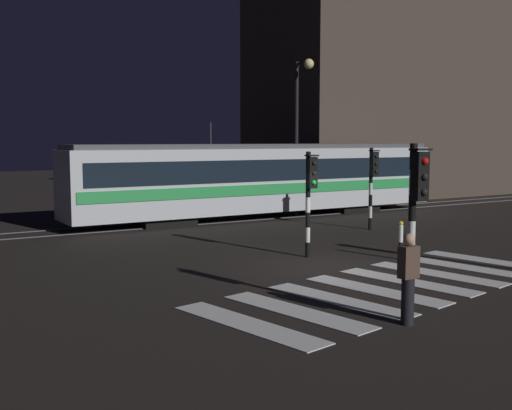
{
  "coord_description": "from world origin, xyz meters",
  "views": [
    {
      "loc": [
        -10.19,
        -13.08,
        3.4
      ],
      "look_at": [
        -0.13,
        3.43,
        1.4
      ],
      "focal_mm": 43.85,
      "sensor_mm": 36.0,
      "label": 1
    }
  ],
  "objects_px": {
    "traffic_light_kerb_mid_left": "(416,205)",
    "pedestrian_waiting_at_kerb": "(408,278)",
    "street_lamp_trackside_right": "(300,118)",
    "tram": "(264,178)",
    "bollard_island_edge": "(401,240)",
    "traffic_light_corner_far_right": "(373,176)",
    "traffic_light_median_centre": "(310,188)"
  },
  "relations": [
    {
      "from": "traffic_light_kerb_mid_left",
      "to": "pedestrian_waiting_at_kerb",
      "type": "distance_m",
      "value": 1.35
    },
    {
      "from": "street_lamp_trackside_right",
      "to": "pedestrian_waiting_at_kerb",
      "type": "xyz_separation_m",
      "value": [
        -7.91,
        -14.63,
        -3.53
      ]
    },
    {
      "from": "tram",
      "to": "bollard_island_edge",
      "type": "height_order",
      "value": "tram"
    },
    {
      "from": "traffic_light_corner_far_right",
      "to": "pedestrian_waiting_at_kerb",
      "type": "relative_size",
      "value": 1.83
    },
    {
      "from": "traffic_light_corner_far_right",
      "to": "bollard_island_edge",
      "type": "bearing_deg",
      "value": -124.01
    },
    {
      "from": "traffic_light_kerb_mid_left",
      "to": "traffic_light_median_centre",
      "type": "xyz_separation_m",
      "value": [
        2.22,
        6.3,
        -0.18
      ]
    },
    {
      "from": "bollard_island_edge",
      "to": "pedestrian_waiting_at_kerb",
      "type": "bearing_deg",
      "value": -133.27
    },
    {
      "from": "traffic_light_median_centre",
      "to": "bollard_island_edge",
      "type": "distance_m",
      "value": 2.99
    },
    {
      "from": "traffic_light_median_centre",
      "to": "tram",
      "type": "xyz_separation_m",
      "value": [
        4.0,
        8.85,
        -0.28
      ]
    },
    {
      "from": "traffic_light_median_centre",
      "to": "traffic_light_corner_far_right",
      "type": "xyz_separation_m",
      "value": [
        5.42,
        3.38,
        0.03
      ]
    },
    {
      "from": "pedestrian_waiting_at_kerb",
      "to": "tram",
      "type": "bearing_deg",
      "value": 67.12
    },
    {
      "from": "traffic_light_kerb_mid_left",
      "to": "street_lamp_trackside_right",
      "type": "height_order",
      "value": "street_lamp_trackside_right"
    },
    {
      "from": "street_lamp_trackside_right",
      "to": "tram",
      "type": "height_order",
      "value": "street_lamp_trackside_right"
    },
    {
      "from": "traffic_light_kerb_mid_left",
      "to": "traffic_light_median_centre",
      "type": "bearing_deg",
      "value": 70.6
    },
    {
      "from": "traffic_light_kerb_mid_left",
      "to": "traffic_light_corner_far_right",
      "type": "relative_size",
      "value": 1.07
    },
    {
      "from": "street_lamp_trackside_right",
      "to": "bollard_island_edge",
      "type": "height_order",
      "value": "street_lamp_trackside_right"
    },
    {
      "from": "traffic_light_median_centre",
      "to": "bollard_island_edge",
      "type": "bearing_deg",
      "value": -37.42
    },
    {
      "from": "traffic_light_kerb_mid_left",
      "to": "traffic_light_median_centre",
      "type": "height_order",
      "value": "traffic_light_kerb_mid_left"
    },
    {
      "from": "traffic_light_kerb_mid_left",
      "to": "tram",
      "type": "bearing_deg",
      "value": 67.67
    },
    {
      "from": "traffic_light_kerb_mid_left",
      "to": "bollard_island_edge",
      "type": "distance_m",
      "value": 6.58
    },
    {
      "from": "traffic_light_corner_far_right",
      "to": "tram",
      "type": "height_order",
      "value": "tram"
    },
    {
      "from": "traffic_light_corner_far_right",
      "to": "tram",
      "type": "distance_m",
      "value": 5.66
    },
    {
      "from": "street_lamp_trackside_right",
      "to": "pedestrian_waiting_at_kerb",
      "type": "relative_size",
      "value": 4.04
    },
    {
      "from": "tram",
      "to": "pedestrian_waiting_at_kerb",
      "type": "distance_m",
      "value": 16.51
    },
    {
      "from": "tram",
      "to": "street_lamp_trackside_right",
      "type": "bearing_deg",
      "value": -20.57
    },
    {
      "from": "traffic_light_kerb_mid_left",
      "to": "traffic_light_median_centre",
      "type": "relative_size",
      "value": 1.09
    },
    {
      "from": "street_lamp_trackside_right",
      "to": "tram",
      "type": "xyz_separation_m",
      "value": [
        -1.5,
        0.56,
        -2.65
      ]
    },
    {
      "from": "pedestrian_waiting_at_kerb",
      "to": "bollard_island_edge",
      "type": "height_order",
      "value": "pedestrian_waiting_at_kerb"
    },
    {
      "from": "traffic_light_median_centre",
      "to": "pedestrian_waiting_at_kerb",
      "type": "relative_size",
      "value": 1.8
    },
    {
      "from": "street_lamp_trackside_right",
      "to": "tram",
      "type": "relative_size",
      "value": 0.39
    },
    {
      "from": "tram",
      "to": "pedestrian_waiting_at_kerb",
      "type": "height_order",
      "value": "tram"
    },
    {
      "from": "traffic_light_median_centre",
      "to": "tram",
      "type": "distance_m",
      "value": 9.72
    }
  ]
}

